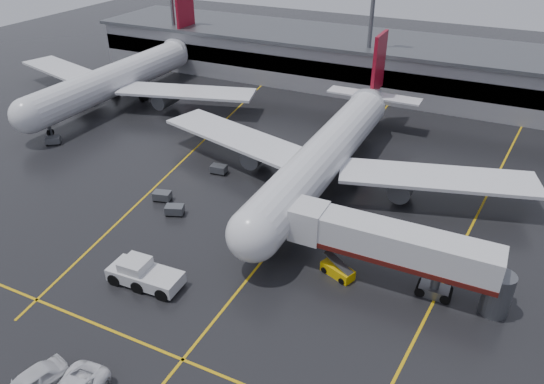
% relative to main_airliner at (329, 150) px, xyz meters
% --- Properties ---
extents(ground, '(220.00, 220.00, 0.00)m').
position_rel_main_airliner_xyz_m(ground, '(0.00, -9.70, -4.21)').
color(ground, black).
rests_on(ground, ground).
extents(apron_line_centre, '(0.25, 90.00, 0.02)m').
position_rel_main_airliner_xyz_m(apron_line_centre, '(0.00, -9.70, -4.20)').
color(apron_line_centre, gold).
rests_on(apron_line_centre, ground).
extents(apron_line_stop, '(60.00, 0.25, 0.02)m').
position_rel_main_airliner_xyz_m(apron_line_stop, '(0.00, -31.70, -4.20)').
color(apron_line_stop, gold).
rests_on(apron_line_stop, ground).
extents(apron_line_left, '(9.99, 69.35, 0.02)m').
position_rel_main_airliner_xyz_m(apron_line_left, '(-20.00, 0.30, -4.20)').
color(apron_line_left, gold).
rests_on(apron_line_left, ground).
extents(apron_line_right, '(7.57, 69.64, 0.02)m').
position_rel_main_airliner_xyz_m(apron_line_right, '(18.00, 0.30, -4.20)').
color(apron_line_right, gold).
rests_on(apron_line_right, ground).
extents(terminal, '(122.00, 19.00, 8.60)m').
position_rel_main_airliner_xyz_m(terminal, '(0.00, 38.23, 0.11)').
color(terminal, gray).
rests_on(terminal, ground).
extents(light_mast_mid, '(3.00, 1.20, 25.45)m').
position_rel_main_airliner_xyz_m(light_mast_mid, '(-5.00, 32.30, 10.27)').
color(light_mast_mid, '#595B60').
rests_on(light_mast_mid, ground).
extents(main_airliner, '(48.80, 45.60, 14.10)m').
position_rel_main_airliner_xyz_m(main_airliner, '(0.00, 0.00, 0.00)').
color(main_airliner, silver).
rests_on(main_airliner, ground).
extents(second_airliner, '(48.80, 45.60, 14.10)m').
position_rel_main_airliner_xyz_m(second_airliner, '(-42.00, 12.00, 0.00)').
color(second_airliner, silver).
rests_on(second_airliner, ground).
extents(jet_bridge, '(19.90, 3.40, 6.05)m').
position_rel_main_airliner_xyz_m(jet_bridge, '(11.87, -15.70, -0.28)').
color(jet_bridge, silver).
rests_on(jet_bridge, ground).
extents(pushback_tractor, '(7.04, 3.25, 2.47)m').
position_rel_main_airliner_xyz_m(pushback_tractor, '(-8.30, -25.68, -3.22)').
color(pushback_tractor, silver).
rests_on(pushback_tractor, ground).
extents(belt_loader, '(3.53, 2.47, 2.06)m').
position_rel_main_airliner_xyz_m(belt_loader, '(7.33, -16.84, -3.70)').
color(belt_loader, '#E0B006').
rests_on(belt_loader, ground).
extents(service_van_d, '(3.41, 5.85, 1.87)m').
position_rel_main_airliner_xyz_m(service_van_d, '(-8.02, -38.97, -3.27)').
color(service_van_d, silver).
rests_on(service_van_d, ground).
extents(baggage_cart_a, '(2.33, 1.93, 1.12)m').
position_rel_main_airliner_xyz_m(baggage_cart_a, '(-12.63, -14.72, -3.58)').
color(baggage_cart_a, '#595B60').
rests_on(baggage_cart_a, ground).
extents(baggage_cart_b, '(2.26, 1.77, 1.12)m').
position_rel_main_airliner_xyz_m(baggage_cart_b, '(-15.72, -12.82, -3.58)').
color(baggage_cart_b, '#595B60').
rests_on(baggage_cart_b, ground).
extents(baggage_cart_c, '(2.14, 1.53, 1.12)m').
position_rel_main_airliner_xyz_m(baggage_cart_c, '(-13.24, -4.14, -3.58)').
color(baggage_cart_c, '#595B60').
rests_on(baggage_cart_c, ground).
extents(baggage_cart_d, '(2.20, 1.64, 1.12)m').
position_rel_main_airliner_xyz_m(baggage_cart_d, '(-47.25, -0.05, -3.58)').
color(baggage_cart_d, '#595B60').
rests_on(baggage_cart_d, ground).
extents(baggage_cart_e, '(2.38, 2.24, 1.12)m').
position_rel_main_airliner_xyz_m(baggage_cart_e, '(-39.21, -6.81, -3.58)').
color(baggage_cart_e, '#595B60').
rests_on(baggage_cart_e, ground).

